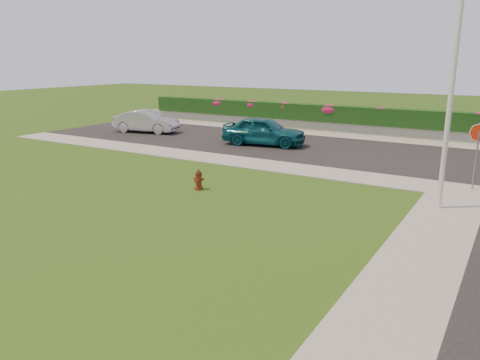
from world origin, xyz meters
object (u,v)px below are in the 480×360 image
Objects in this scene: fire_hydrant at (199,180)px; sedan_teal at (264,131)px; sedan_silver at (146,121)px; utility_pole at (450,104)px; stop_sign at (478,141)px.

sedan_teal reaches higher than fire_hydrant.
sedan_teal is 1.07× the size of sedan_silver.
utility_pole reaches higher than sedan_teal.
utility_pole is (8.00, 2.14, 3.01)m from fire_hydrant.
fire_hydrant is 8.81m from utility_pole.
fire_hydrant is 0.16× the size of sedan_teal.
sedan_silver is 20.17m from stop_sign.
utility_pole is (19.01, -7.17, 2.62)m from sedan_silver.
utility_pole is (10.24, -7.08, 2.55)m from sedan_teal.
sedan_silver is (-8.77, 0.10, -0.08)m from sedan_teal.
fire_hydrant is 0.18× the size of sedan_silver.
fire_hydrant is 10.21m from stop_sign.
sedan_silver reaches higher than fire_hydrant.
stop_sign reaches higher than sedan_teal.
sedan_teal is at bearing 170.35° from stop_sign.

